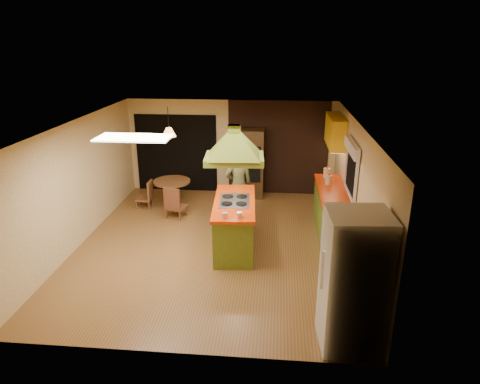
# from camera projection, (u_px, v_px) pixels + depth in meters

# --- Properties ---
(ground) EXTENTS (6.50, 6.50, 0.00)m
(ground) POSITION_uv_depth(u_px,v_px,m) (215.00, 244.00, 8.82)
(ground) COLOR brown
(ground) RESTS_ON ground
(room_walls) EXTENTS (5.50, 6.50, 6.50)m
(room_walls) POSITION_uv_depth(u_px,v_px,m) (213.00, 187.00, 8.40)
(room_walls) COLOR beige
(room_walls) RESTS_ON ground
(ceiling_plane) EXTENTS (6.50, 6.50, 0.00)m
(ceiling_plane) POSITION_uv_depth(u_px,v_px,m) (212.00, 124.00, 7.97)
(ceiling_plane) COLOR silver
(ceiling_plane) RESTS_ON room_walls
(brick_panel) EXTENTS (2.64, 0.03, 2.50)m
(brick_panel) POSITION_uv_depth(u_px,v_px,m) (278.00, 148.00, 11.31)
(brick_panel) COLOR #381E14
(brick_panel) RESTS_ON ground
(nook_opening) EXTENTS (2.20, 0.03, 2.10)m
(nook_opening) POSITION_uv_depth(u_px,v_px,m) (177.00, 153.00, 11.61)
(nook_opening) COLOR black
(nook_opening) RESTS_ON ground
(right_counter) EXTENTS (0.62, 3.05, 0.92)m
(right_counter) POSITION_uv_depth(u_px,v_px,m) (333.00, 216.00, 9.02)
(right_counter) COLOR olive
(right_counter) RESTS_ON ground
(upper_cabinets) EXTENTS (0.34, 1.40, 0.70)m
(upper_cabinets) POSITION_uv_depth(u_px,v_px,m) (335.00, 131.00, 10.00)
(upper_cabinets) COLOR yellow
(upper_cabinets) RESTS_ON room_walls
(window_right) EXTENTS (0.12, 1.35, 1.06)m
(window_right) POSITION_uv_depth(u_px,v_px,m) (352.00, 159.00, 8.36)
(window_right) COLOR black
(window_right) RESTS_ON room_walls
(fluor_panel) EXTENTS (1.20, 0.60, 0.03)m
(fluor_panel) POSITION_uv_depth(u_px,v_px,m) (134.00, 138.00, 6.94)
(fluor_panel) COLOR white
(fluor_panel) RESTS_ON ceiling_plane
(kitchen_island) EXTENTS (0.93, 2.04, 1.01)m
(kitchen_island) POSITION_uv_depth(u_px,v_px,m) (235.00, 224.00, 8.56)
(kitchen_island) COLOR olive
(kitchen_island) RESTS_ON ground
(range_hood) EXTENTS (1.16, 0.87, 0.80)m
(range_hood) POSITION_uv_depth(u_px,v_px,m) (234.00, 138.00, 7.96)
(range_hood) COLOR olive
(range_hood) RESTS_ON ceiling_plane
(man) EXTENTS (0.73, 0.61, 1.72)m
(man) POSITION_uv_depth(u_px,v_px,m) (238.00, 185.00, 9.70)
(man) COLOR #4F542C
(man) RESTS_ON ground
(refrigerator) EXTENTS (0.85, 0.81, 1.95)m
(refrigerator) POSITION_uv_depth(u_px,v_px,m) (353.00, 281.00, 5.67)
(refrigerator) COLOR silver
(refrigerator) RESTS_ON ground
(wall_oven) EXTENTS (0.60, 0.60, 1.81)m
(wall_oven) POSITION_uv_depth(u_px,v_px,m) (252.00, 163.00, 11.22)
(wall_oven) COLOR #4B3118
(wall_oven) RESTS_ON ground
(dining_table) EXTENTS (0.91, 0.91, 0.69)m
(dining_table) POSITION_uv_depth(u_px,v_px,m) (172.00, 188.00, 10.63)
(dining_table) COLOR brown
(dining_table) RESTS_ON ground
(chair_left) EXTENTS (0.38, 0.38, 0.69)m
(chair_left) POSITION_uv_depth(u_px,v_px,m) (144.00, 194.00, 10.65)
(chair_left) COLOR brown
(chair_left) RESTS_ON ground
(chair_near) EXTENTS (0.54, 0.54, 0.79)m
(chair_near) POSITION_uv_depth(u_px,v_px,m) (176.00, 201.00, 10.03)
(chair_near) COLOR brown
(chair_near) RESTS_ON ground
(pendant_lamp) EXTENTS (0.41, 0.41, 0.21)m
(pendant_lamp) POSITION_uv_depth(u_px,v_px,m) (169.00, 132.00, 10.15)
(pendant_lamp) COLOR #FF9E3F
(pendant_lamp) RESTS_ON ceiling_plane
(canister_large) EXTENTS (0.21, 0.21, 0.23)m
(canister_large) POSITION_uv_depth(u_px,v_px,m) (327.00, 173.00, 9.96)
(canister_large) COLOR beige
(canister_large) RESTS_ON right_counter
(canister_medium) EXTENTS (0.15, 0.15, 0.21)m
(canister_medium) POSITION_uv_depth(u_px,v_px,m) (329.00, 180.00, 9.54)
(canister_medium) COLOR beige
(canister_medium) RESTS_ON right_counter
(canister_small) EXTENTS (0.16, 0.16, 0.16)m
(canister_small) POSITION_uv_depth(u_px,v_px,m) (328.00, 179.00, 9.69)
(canister_small) COLOR beige
(canister_small) RESTS_ON right_counter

